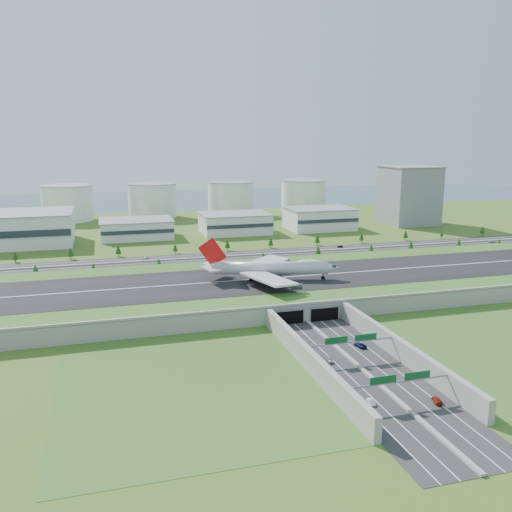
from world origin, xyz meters
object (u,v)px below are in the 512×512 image
object	(u,v)px
car_1	(371,402)
car_2	(360,345)
car_7	(146,258)
car_0	(330,360)
car_5	(340,246)
office_tower	(409,196)
car_3	(437,400)
car_6	(492,242)
boeing_747	(270,268)
fuel_tank_a	(68,203)

from	to	relation	value
car_1	car_2	world-z (taller)	car_2
car_1	car_7	world-z (taller)	car_7
car_0	car_5	world-z (taller)	car_0
office_tower	car_2	bearing A→B (deg)	-124.30
car_3	car_2	bearing A→B (deg)	-70.25
car_1	car_0	bearing A→B (deg)	91.15
office_tower	car_7	world-z (taller)	office_tower
car_0	car_2	world-z (taller)	car_0
car_3	car_6	distance (m)	299.68
car_0	car_3	bearing A→B (deg)	-52.97
office_tower	car_2	world-z (taller)	office_tower
car_3	car_7	distance (m)	248.17
car_2	car_0	bearing A→B (deg)	20.05
office_tower	car_3	distance (m)	379.52
car_3	car_5	size ratio (longest dim) A/B	1.24
car_6	car_7	bearing A→B (deg)	77.40
car_0	car_1	size ratio (longest dim) A/B	1.17
car_0	car_6	size ratio (longest dim) A/B	0.92
car_1	car_7	size ratio (longest dim) A/B	0.87
car_0	car_7	xyz separation A→B (m)	(-51.33, 199.07, -0.14)
car_6	car_1	bearing A→B (deg)	125.14
office_tower	car_5	distance (m)	147.63
office_tower	car_5	xyz separation A→B (m)	(-113.26, -90.88, -26.63)
car_0	office_tower	bearing A→B (deg)	64.31
car_0	car_1	xyz separation A→B (m)	(-0.74, -33.85, -0.15)
boeing_747	car_7	world-z (taller)	boeing_747
car_2	car_7	world-z (taller)	car_2
boeing_747	car_1	distance (m)	127.01
car_2	car_5	bearing A→B (deg)	-122.84
fuel_tank_a	car_7	world-z (taller)	fuel_tank_a
office_tower	car_6	distance (m)	109.96
car_2	car_7	distance (m)	200.85
car_1	car_2	bearing A→B (deg)	69.83
fuel_tank_a	car_3	distance (m)	462.77
car_2	car_6	size ratio (longest dim) A/B	1.12
boeing_747	car_0	size ratio (longest dim) A/B	14.88
office_tower	car_7	xyz separation A→B (m)	(-259.50, -90.59, -26.68)
car_0	car_1	distance (m)	33.85
fuel_tank_a	car_5	xyz separation A→B (m)	(206.74, -205.88, -16.63)
boeing_747	fuel_tank_a	bearing A→B (deg)	125.65
boeing_747	car_0	xyz separation A→B (m)	(-5.49, -92.26, -13.59)
car_2	boeing_747	bearing A→B (deg)	-92.07
fuel_tank_a	boeing_747	bearing A→B (deg)	-69.42
car_0	car_5	distance (m)	220.28
car_1	car_6	world-z (taller)	car_6
fuel_tank_a	car_6	xyz separation A→B (m)	(332.42, -220.96, -16.63)
car_5	car_6	distance (m)	126.58
boeing_747	office_tower	bearing A→B (deg)	59.31
office_tower	car_7	size ratio (longest dim) A/B	11.41
boeing_747	car_1	world-z (taller)	boeing_747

